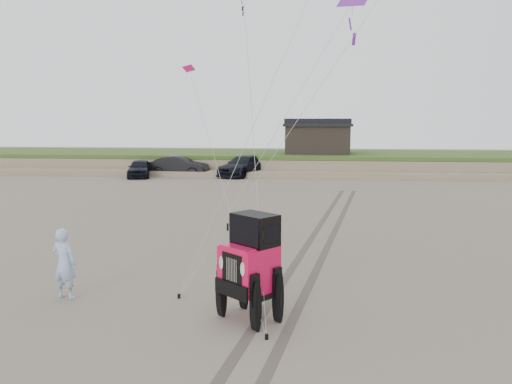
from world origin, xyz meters
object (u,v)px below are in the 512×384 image
truck_b (179,166)px  truck_c (244,166)px  truck_a (140,168)px  jeep (249,278)px  cabin (317,138)px  man (64,263)px

truck_b → truck_c: bearing=-79.4°
truck_a → truck_b: (3.09, 1.26, 0.10)m
truck_b → jeep: (10.33, -31.41, 0.15)m
cabin → man: (-6.93, -36.65, -2.28)m
truck_b → man: size_ratio=2.77×
truck_c → jeep: (4.58, -32.13, 0.12)m
cabin → truck_c: cabin is taller
jeep → cabin: bearing=126.7°
cabin → truck_a: 17.13m
truck_a → truck_b: 3.34m
cabin → jeep: bearing=-92.8°
cabin → jeep: 37.65m
truck_c → jeep: jeep is taller
truck_c → truck_a: bearing=-143.1°
truck_c → man: man is taller
truck_b → jeep: 33.06m
truck_b → truck_c: (5.75, 0.72, 0.02)m
truck_c → jeep: size_ratio=1.13×
jeep → man: jeep is taller
cabin → truck_c: (-6.41, -5.41, -2.34)m
truck_a → man: man is taller
truck_a → jeep: 33.00m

